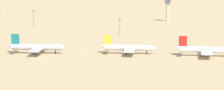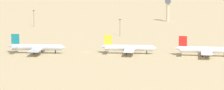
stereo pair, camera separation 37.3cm
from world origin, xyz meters
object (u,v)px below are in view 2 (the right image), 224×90
Objects in this scene: parked_jet_red_4 at (204,50)px; light_pole_mid at (34,17)px; parked_jet_yellow_3 at (128,48)px; control_tower at (168,7)px; light_pole_west at (120,26)px; parked_jet_teal_2 at (36,47)px.

light_pole_mid reaches higher than parked_jet_red_4.
parked_jet_yellow_3 is 1.53× the size of control_tower.
control_tower is at bearing 77.41° from light_pole_west.
control_tower reaches higher than parked_jet_teal_2.
parked_jet_red_4 is at bearing -5.28° from parked_jet_yellow_3.
parked_jet_red_4 is 198.03m from control_tower.
parked_jet_yellow_3 is at bearing 2.49° from parked_jet_teal_2.
control_tower is (-40.49, 193.61, 9.70)m from parked_jet_red_4.
control_tower is (4.75, 194.12, 9.82)m from parked_jet_yellow_3.
light_pole_west is at bearing 126.55° from parked_jet_red_4.
parked_jet_teal_2 is at bearing -110.61° from light_pole_west.
light_pole_mid is at bearing -148.75° from control_tower.
light_pole_mid is at bearing 151.75° from light_pole_west.
light_pole_mid is at bearing 102.73° from parked_jet_teal_2.
parked_jet_red_4 is 196.96m from light_pole_mid.
light_pole_west is at bearing 61.78° from parked_jet_teal_2.
parked_jet_red_4 is 104.31m from light_pole_west.
light_pole_west is at bearing -28.25° from light_pole_mid.
control_tower is at bearing 31.25° from light_pole_mid.
control_tower reaches higher than parked_jet_yellow_3.
parked_jet_red_4 is at bearing -40.05° from light_pole_mid.
parked_jet_red_4 is at bearing -78.19° from control_tower.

